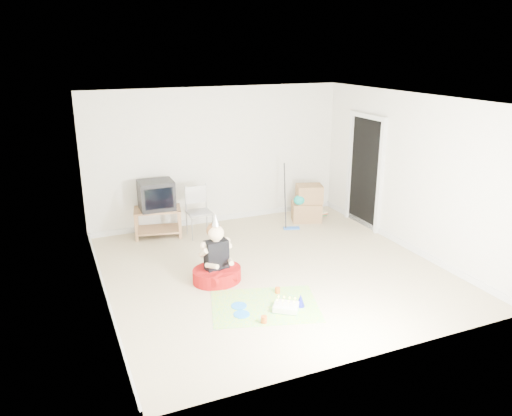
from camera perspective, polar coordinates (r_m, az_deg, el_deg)
name	(u,v)px	position (r m, az deg, el deg)	size (l,w,h in m)	color
ground	(272,270)	(7.79, 1.85, -7.06)	(5.00, 5.00, 0.00)	#C1B08B
doorway_recess	(365,173)	(9.63, 12.38, 3.92)	(0.02, 0.90, 2.05)	black
tv_stand	(158,220)	(9.20, -11.14, -1.36)	(0.91, 0.67, 0.52)	#9C6D46
crt_tv	(156,195)	(9.06, -11.32, 1.47)	(0.60, 0.50, 0.52)	black
folding_chair	(199,212)	(9.02, -6.51, -0.51)	(0.43, 0.41, 0.93)	gray
cardboard_boxes	(307,204)	(9.87, 5.88, 0.49)	(0.69, 0.60, 0.72)	#916C46
floor_mop	(292,216)	(9.40, 4.11, -0.91)	(0.32, 0.39, 1.21)	blue
book_pile	(320,213)	(10.33, 7.36, -0.54)	(0.21, 0.26, 0.08)	#257140
seated_woman	(217,267)	(7.36, -4.51, -6.72)	(0.81, 0.81, 1.05)	#A10F0E
party_mat	(265,306)	(6.78, 1.01, -11.09)	(1.41, 1.02, 0.01)	#FF3599
birthday_cake	(286,308)	(6.66, 3.45, -11.29)	(0.40, 0.39, 0.15)	white
blue_plate_near	(239,306)	(6.76, -1.96, -11.11)	(0.21, 0.21, 0.01)	#1C7CE3
blue_plate_far	(242,314)	(6.56, -1.65, -12.05)	(0.21, 0.21, 0.01)	#1C7CE3
orange_cup_near	(278,290)	(7.07, 2.48, -9.38)	(0.07, 0.07, 0.08)	#CB5616
orange_cup_far	(264,319)	(6.38, 0.91, -12.61)	(0.08, 0.08, 0.09)	#CB5616
blue_party_hat	(301,300)	(6.74, 5.11, -10.46)	(0.12, 0.12, 0.17)	#1B23BF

